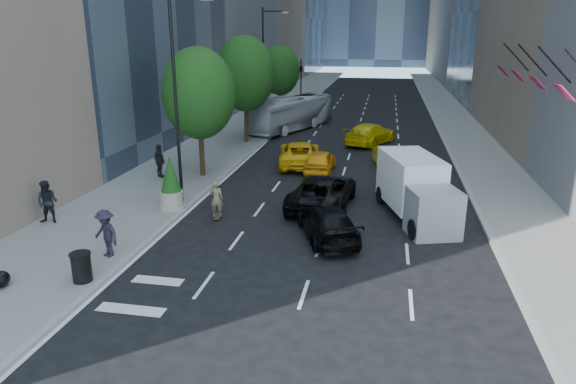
% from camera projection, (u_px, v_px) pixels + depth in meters
% --- Properties ---
extents(ground, '(160.00, 160.00, 0.00)m').
position_uv_depth(ground, '(295.00, 245.00, 21.03)').
color(ground, black).
rests_on(ground, ground).
extents(sidewalk_left, '(6.00, 120.00, 0.15)m').
position_uv_depth(sidewalk_left, '(258.00, 119.00, 50.73)').
color(sidewalk_left, slate).
rests_on(sidewalk_left, ground).
extents(sidewalk_right, '(4.00, 120.00, 0.15)m').
position_uv_depth(sidewalk_right, '(458.00, 125.00, 47.34)').
color(sidewalk_right, slate).
rests_on(sidewalk_right, ground).
extents(lamp_near, '(2.13, 0.22, 10.00)m').
position_uv_depth(lamp_near, '(178.00, 88.00, 24.16)').
color(lamp_near, black).
rests_on(lamp_near, sidewalk_left).
extents(lamp_far, '(2.13, 0.22, 10.00)m').
position_uv_depth(lamp_far, '(265.00, 65.00, 41.03)').
color(lamp_far, black).
rests_on(lamp_far, sidewalk_left).
extents(tree_near, '(4.20, 4.20, 7.46)m').
position_uv_depth(tree_near, '(199.00, 94.00, 29.26)').
color(tree_near, black).
rests_on(tree_near, sidewalk_left).
extents(tree_mid, '(4.50, 4.50, 7.99)m').
position_uv_depth(tree_mid, '(245.00, 74.00, 38.53)').
color(tree_mid, black).
rests_on(tree_mid, sidewalk_left).
extents(tree_far, '(3.90, 3.90, 6.92)m').
position_uv_depth(tree_far, '(280.00, 71.00, 50.92)').
color(tree_far, black).
rests_on(tree_far, sidewalk_left).
extents(traffic_signal, '(2.48, 0.53, 5.20)m').
position_uv_depth(traffic_signal, '(301.00, 69.00, 58.39)').
color(traffic_signal, black).
rests_on(traffic_signal, sidewalk_left).
extents(facade_flags, '(1.85, 13.30, 2.05)m').
position_uv_depth(facade_flags, '(530.00, 75.00, 26.65)').
color(facade_flags, black).
rests_on(facade_flags, ground).
extents(skateboarder, '(0.69, 0.52, 1.72)m').
position_uv_depth(skateboarder, '(217.00, 201.00, 23.74)').
color(skateboarder, '#7E6D4F').
rests_on(skateboarder, ground).
extents(black_sedan_lincoln, '(3.21, 6.04, 1.62)m').
position_uv_depth(black_sedan_lincoln, '(323.00, 191.00, 25.39)').
color(black_sedan_lincoln, black).
rests_on(black_sedan_lincoln, ground).
extents(black_sedan_mercedes, '(3.54, 5.21, 1.40)m').
position_uv_depth(black_sedan_mercedes, '(327.00, 223.00, 21.54)').
color(black_sedan_mercedes, black).
rests_on(black_sedan_mercedes, ground).
extents(taxi_a, '(1.71, 4.17, 1.42)m').
position_uv_depth(taxi_a, '(320.00, 161.00, 31.68)').
color(taxi_a, orange).
rests_on(taxi_a, ground).
extents(taxi_b, '(2.03, 4.23, 1.34)m').
position_uv_depth(taxi_b, '(387.00, 155.00, 33.31)').
color(taxi_b, yellow).
rests_on(taxi_b, ground).
extents(taxi_c, '(3.49, 5.97, 1.56)m').
position_uv_depth(taxi_c, '(300.00, 153.00, 33.34)').
color(taxi_c, '#F2B60C').
rests_on(taxi_c, ground).
extents(taxi_d, '(4.32, 5.96, 1.60)m').
position_uv_depth(taxi_d, '(371.00, 134.00, 39.59)').
color(taxi_d, '#DDC30B').
rests_on(taxi_d, ground).
extents(city_bus, '(6.28, 10.69, 2.94)m').
position_uv_depth(city_bus, '(291.00, 113.00, 45.13)').
color(city_bus, silver).
rests_on(city_bus, ground).
extents(box_truck, '(3.79, 6.26, 2.82)m').
position_uv_depth(box_truck, '(416.00, 188.00, 23.71)').
color(box_truck, white).
rests_on(box_truck, ground).
extents(pedestrian_a, '(1.02, 0.84, 1.95)m').
position_uv_depth(pedestrian_a, '(48.00, 202.00, 22.78)').
color(pedestrian_a, black).
rests_on(pedestrian_a, sidewalk_left).
extents(pedestrian_b, '(1.20, 1.09, 1.96)m').
position_uv_depth(pedestrian_b, '(160.00, 161.00, 29.95)').
color(pedestrian_b, black).
rests_on(pedestrian_b, sidewalk_left).
extents(pedestrian_c, '(1.39, 1.12, 1.87)m').
position_uv_depth(pedestrian_c, '(106.00, 233.00, 19.38)').
color(pedestrian_c, '#271E2D').
rests_on(pedestrian_c, sidewalk_left).
extents(trash_can, '(0.66, 0.66, 0.99)m').
position_uv_depth(trash_can, '(82.00, 268.00, 17.56)').
color(trash_can, black).
rests_on(trash_can, sidewalk_left).
extents(planter_shrub, '(1.09, 1.09, 2.62)m').
position_uv_depth(planter_shrub, '(171.00, 184.00, 24.60)').
color(planter_shrub, '#B4AB95').
rests_on(planter_shrub, sidewalk_left).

